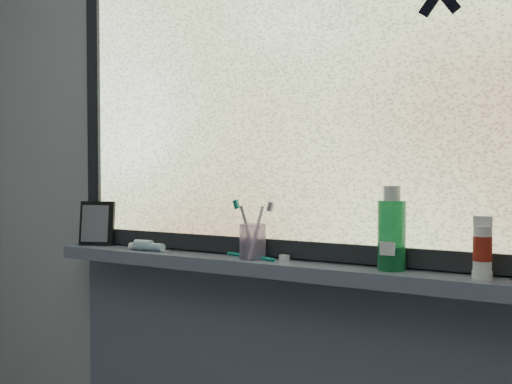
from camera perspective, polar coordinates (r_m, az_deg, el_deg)
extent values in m
cube|color=#9EA3A8|center=(1.65, 4.28, 1.30)|extent=(3.00, 0.01, 2.50)
cube|color=slate|center=(1.61, 3.10, -7.67)|extent=(1.62, 0.14, 0.04)
cube|color=silver|center=(1.65, 3.95, 11.04)|extent=(1.50, 0.01, 1.00)
cube|color=black|center=(1.64, 3.86, -5.70)|extent=(1.60, 0.03, 0.05)
cube|color=black|center=(2.10, -15.76, 9.01)|extent=(0.05, 0.03, 1.10)
cube|color=black|center=(2.03, -15.60, -3.03)|extent=(0.13, 0.10, 0.15)
cylinder|color=#BE9FD3|center=(1.65, -0.34, -4.96)|extent=(0.09, 0.09, 0.10)
cylinder|color=#1B9048|center=(1.49, 13.41, -3.53)|extent=(0.08, 0.08, 0.18)
cylinder|color=silver|center=(1.43, 21.71, -5.01)|extent=(0.05, 0.05, 0.11)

